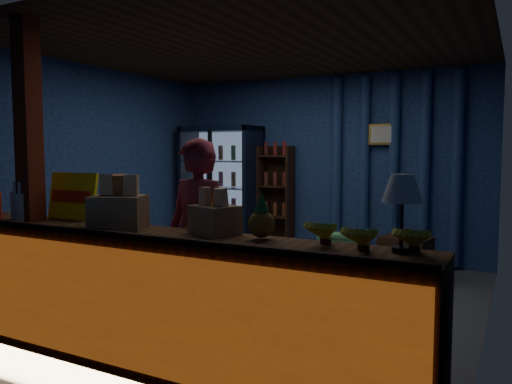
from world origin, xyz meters
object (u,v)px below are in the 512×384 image
(pastry_tray, at_px, (112,223))
(table_lamp, at_px, (402,192))
(green_chair, at_px, (344,251))
(shopkeeper, at_px, (197,240))

(pastry_tray, height_order, table_lamp, table_lamp)
(green_chair, distance_m, table_lamp, 3.55)
(pastry_tray, bearing_deg, table_lamp, 1.13)
(table_lamp, bearing_deg, green_chair, 113.31)
(shopkeeper, distance_m, pastry_tray, 0.68)
(shopkeeper, xyz_separation_m, green_chair, (0.33, 2.73, -0.54))
(green_chair, height_order, table_lamp, table_lamp)
(pastry_tray, bearing_deg, green_chair, 75.57)
(shopkeeper, distance_m, green_chair, 2.80)
(table_lamp, bearing_deg, pastry_tray, -178.87)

